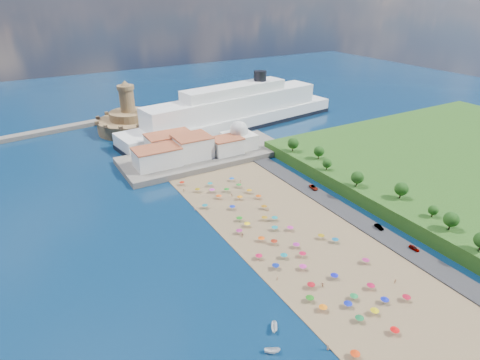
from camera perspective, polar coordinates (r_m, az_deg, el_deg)
ground at (r=157.43m, az=3.33°, el=-6.36°), size 700.00×700.00×0.00m
terrace at (r=218.22m, az=-4.98°, el=3.52°), size 90.00×36.00×3.00m
jetty at (r=241.88m, az=-13.32°, el=5.09°), size 18.00×70.00×2.40m
waterfront_buildings at (r=211.69m, az=-8.31°, el=4.49°), size 57.00×29.00×11.00m
domed_building at (r=222.51m, az=-0.16°, el=6.13°), size 16.00×16.00×15.00m
fortress at (r=267.69m, az=-15.44°, el=8.08°), size 40.00×40.00×32.40m
cruise_ship at (r=264.09m, az=-0.72°, el=9.57°), size 159.11×43.56×34.41m
beach_parasols at (r=147.84m, az=5.40°, el=-7.79°), size 32.98×114.03×2.20m
beachgoers at (r=152.81m, az=2.08°, el=-6.91°), size 36.12×100.63×1.89m
moored_boats at (r=112.71m, az=4.77°, el=-21.52°), size 8.88×9.98×1.66m
parked_cars at (r=171.47m, az=15.09°, el=-3.87°), size 3.18×59.13×1.42m
hillside_trees at (r=178.70m, az=17.70°, el=0.17°), size 12.84×106.92×7.45m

